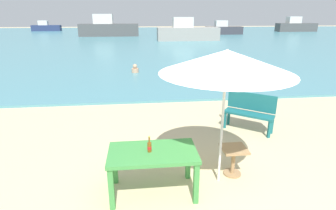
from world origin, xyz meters
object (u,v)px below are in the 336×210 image
(picnic_table_green, at_px, (153,157))
(patio_umbrella, at_px, (227,62))
(boat_barge, at_px, (108,28))
(bench_teal_center, at_px, (250,110))
(boat_sailboat, at_px, (46,27))
(boat_tanker, at_px, (296,26))
(boat_cargo_ship, at_px, (223,29))
(swimmer_person, at_px, (135,69))
(beer_bottle_amber, at_px, (149,146))
(boat_ferry, at_px, (187,32))
(side_table_wood, at_px, (233,157))

(picnic_table_green, relative_size, patio_umbrella, 0.61)
(patio_umbrella, distance_m, boat_barge, 32.30)
(bench_teal_center, distance_m, boat_sailboat, 45.05)
(patio_umbrella, xyz_separation_m, boat_tanker, (23.76, 37.81, -1.22))
(picnic_table_green, distance_m, boat_cargo_ship, 35.32)
(patio_umbrella, xyz_separation_m, swimmer_person, (-1.50, 9.09, -1.88))
(beer_bottle_amber, height_order, boat_barge, boat_barge)
(boat_ferry, distance_m, boat_barge, 11.21)
(side_table_wood, bearing_deg, beer_bottle_amber, -166.33)
(bench_teal_center, xyz_separation_m, boat_barge, (-6.29, 29.84, 0.50))
(swimmer_person, height_order, boat_barge, boat_barge)
(side_table_wood, distance_m, swimmer_person, 9.11)
(beer_bottle_amber, height_order, swimmer_person, beer_bottle_amber)
(swimmer_person, bearing_deg, boat_sailboat, 112.89)
(picnic_table_green, bearing_deg, boat_sailboat, 108.79)
(boat_cargo_ship, xyz_separation_m, boat_sailboat, (-26.56, 10.45, -0.07))
(picnic_table_green, bearing_deg, boat_cargo_ship, 70.73)
(beer_bottle_amber, relative_size, boat_tanker, 0.04)
(picnic_table_green, xyz_separation_m, patio_umbrella, (1.17, 0.19, 1.47))
(patio_umbrella, distance_m, swimmer_person, 9.41)
(bench_teal_center, relative_size, boat_barge, 0.16)
(beer_bottle_amber, bearing_deg, swimmer_person, 91.72)
(picnic_table_green, height_order, boat_sailboat, boat_sailboat)
(side_table_wood, xyz_separation_m, swimmer_person, (-1.81, 8.93, -0.11))
(patio_umbrella, xyz_separation_m, boat_cargo_ship, (10.49, 33.15, -1.38))
(beer_bottle_amber, bearing_deg, bench_teal_center, 41.06)
(side_table_wood, xyz_separation_m, boat_sailboat, (-16.38, 43.43, 0.31))
(picnic_table_green, relative_size, beer_bottle_amber, 5.28)
(boat_barge, distance_m, boat_tanker, 29.26)
(beer_bottle_amber, distance_m, boat_barge, 32.32)
(side_table_wood, xyz_separation_m, boat_ferry, (3.66, 24.89, 0.58))
(picnic_table_green, distance_m, bench_teal_center, 3.41)
(side_table_wood, xyz_separation_m, boat_cargo_ship, (10.18, 32.98, 0.38))
(patio_umbrella, height_order, boat_ferry, boat_ferry)
(boat_sailboat, bearing_deg, boat_tanker, -8.27)
(patio_umbrella, bearing_deg, boat_barge, 98.73)
(beer_bottle_amber, distance_m, bench_teal_center, 3.46)
(patio_umbrella, height_order, boat_barge, boat_barge)
(beer_bottle_amber, height_order, boat_ferry, boat_ferry)
(boat_tanker, height_order, boat_sailboat, boat_tanker)
(boat_ferry, bearing_deg, boat_sailboat, 137.23)
(beer_bottle_amber, xyz_separation_m, boat_ferry, (5.19, 25.26, 0.08))
(boat_ferry, bearing_deg, swimmer_person, -108.90)
(boat_ferry, xyz_separation_m, boat_cargo_ship, (6.52, 8.09, -0.20))
(beer_bottle_amber, xyz_separation_m, boat_sailboat, (-14.85, 43.80, -0.19))
(boat_ferry, relative_size, boat_tanker, 1.04)
(picnic_table_green, distance_m, side_table_wood, 1.55)
(boat_barge, xyz_separation_m, boat_sailboat, (-11.16, 11.69, -0.37))
(swimmer_person, xyz_separation_m, boat_cargo_ship, (11.99, 24.05, 0.50))
(beer_bottle_amber, distance_m, swimmer_person, 9.32)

